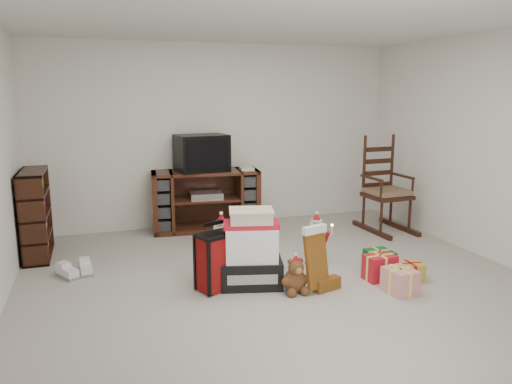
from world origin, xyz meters
The scene contains 13 objects.
room centered at (0.00, 0.00, 1.25)m, with size 5.01×5.01×2.51m.
tv_stand centered at (-0.26, 2.22, 0.41)m, with size 1.47×0.64×0.81m.
bookshelf centered at (-2.33, 1.70, 0.48)m, with size 0.27×0.81×0.99m.
rocking_chair centered at (2.04, 1.47, 0.45)m, with size 0.58×0.91×1.33m.
gift_pile centered at (-0.27, 0.13, 0.32)m, with size 0.67×0.56×0.74m.
red_suitcase centered at (-0.58, 0.14, 0.28)m, with size 0.48×0.37×0.65m.
stocking centered at (0.25, -0.22, 0.32)m, with size 0.30×0.13×0.65m, color #0C6E10, non-canonical shape.
teddy_bear centered at (0.06, -0.18, 0.15)m, with size 0.22×0.20×0.33m.
santa_figurine centered at (0.59, 0.51, 0.22)m, with size 0.28×0.26×0.57m.
mrs_claus_figurine centered at (-0.46, 0.54, 0.24)m, with size 0.31×0.29×0.64m.
sneaker_pair centered at (-1.91, 0.93, 0.05)m, with size 0.39×0.31×0.10m.
gift_cluster centered at (1.09, -0.18, 0.13)m, with size 0.57×0.87×0.26m.
crt_television centered at (-0.31, 2.21, 1.05)m, with size 0.71×0.56×0.48m.
Camera 1 is at (-1.66, -4.27, 1.87)m, focal length 35.00 mm.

